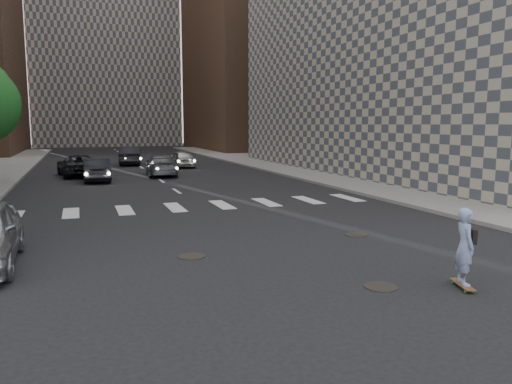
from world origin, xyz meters
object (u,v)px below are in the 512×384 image
Objects in this scene: traffic_car_d at (181,159)px; traffic_car_a at (96,170)px; traffic_car_c at (78,165)px; traffic_car_e at (130,156)px; traffic_car_b at (161,165)px; skateboarder at (465,246)px.

traffic_car_a is at bearing 44.18° from traffic_car_d.
traffic_car_d is (6.64, 8.00, -0.02)m from traffic_car_a.
traffic_car_a is 0.85× the size of traffic_car_c.
traffic_car_e reaches higher than traffic_car_a.
traffic_car_e reaches higher than traffic_car_d.
traffic_car_b is 5.44m from traffic_car_c.
traffic_car_a is 0.89× the size of traffic_car_b.
traffic_car_a is at bearing 82.95° from traffic_car_e.
skateboarder is 0.40× the size of traffic_car_a.
skateboarder is 0.34× the size of traffic_car_c.
traffic_car_b is 1.01× the size of traffic_car_e.
skateboarder is 24.00m from traffic_car_a.
skateboarder reaches higher than traffic_car_a.
traffic_car_a is 10.40m from traffic_car_d.
traffic_car_d is at bearing 107.50° from skateboarder.
traffic_car_b is at bearing 155.11° from traffic_car_c.
traffic_car_c is (-1.00, 3.64, -0.00)m from traffic_car_a.
traffic_car_e is (-3.50, 4.00, 0.10)m from traffic_car_d.
skateboarder is 25.21m from traffic_car_b.
traffic_car_a is 12.40m from traffic_car_e.
skateboarder reaches higher than traffic_car_d.
traffic_car_e is (-1.04, 10.00, 0.09)m from traffic_car_b.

